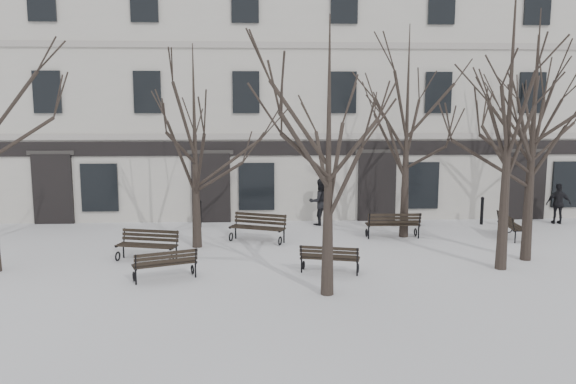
{
  "coord_description": "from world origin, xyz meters",
  "views": [
    {
      "loc": [
        -1.43,
        -15.42,
        4.7
      ],
      "look_at": [
        -0.52,
        3.0,
        1.98
      ],
      "focal_mm": 35.0,
      "sensor_mm": 36.0,
      "label": 1
    }
  ],
  "objects": [
    {
      "name": "bench_2",
      "position": [
        0.55,
        0.24,
        0.46
      ],
      "size": [
        1.78,
        1.01,
        0.86
      ],
      "rotation": [
        0.0,
        0.0,
        2.89
      ],
      "color": "black",
      "rests_on": "ground"
    },
    {
      "name": "tree_6",
      "position": [
        8.98,
        5.67,
        4.67
      ],
      "size": [
        5.23,
        5.23,
        7.48
      ],
      "color": "black",
      "rests_on": "ground"
    },
    {
      "name": "bench_1",
      "position": [
        -4.09,
        -0.18,
        0.48
      ],
      "size": [
        1.83,
        1.21,
        0.88
      ],
      "rotation": [
        0.0,
        0.0,
        3.51
      ],
      "color": "black",
      "rests_on": "ground"
    },
    {
      "name": "bench_5",
      "position": [
        7.78,
        4.42,
        0.49
      ],
      "size": [
        0.81,
        1.84,
        0.9
      ],
      "rotation": [
        0.0,
        0.0,
        1.48
      ],
      "color": "black",
      "rests_on": "ground"
    },
    {
      "name": "bollard_b",
      "position": [
        7.67,
        6.88,
        0.62
      ],
      "size": [
        0.15,
        0.15,
        1.16
      ],
      "color": "black",
      "rests_on": "ground"
    },
    {
      "name": "pedestrian_c",
      "position": [
        10.88,
        6.87,
        0.0
      ],
      "size": [
        1.03,
        0.54,
        1.68
      ],
      "primitive_type": "imported",
      "rotation": [
        0.0,
        0.0,
        3.0
      ],
      "color": "black",
      "rests_on": "ground"
    },
    {
      "name": "bench_3",
      "position": [
        -1.53,
        4.31,
        0.55
      ],
      "size": [
        2.09,
        1.41,
        1.0
      ],
      "rotation": [
        0.0,
        0.0,
        -0.39
      ],
      "color": "black",
      "rests_on": "ground"
    },
    {
      "name": "tree_2",
      "position": [
        5.7,
        0.43,
        5.49
      ],
      "size": [
        6.14,
        6.14,
        8.78
      ],
      "color": "black",
      "rests_on": "ground"
    },
    {
      "name": "bench_4",
      "position": [
        3.43,
        4.59,
        0.54
      ],
      "size": [
        1.96,
        0.72,
        0.98
      ],
      "rotation": [
        0.0,
        0.0,
        3.14
      ],
      "color": "black",
      "rests_on": "ground"
    },
    {
      "name": "tree_3",
      "position": [
        6.91,
        1.4,
        4.8
      ],
      "size": [
        5.38,
        5.38,
        7.68
      ],
      "color": "black",
      "rests_on": "ground"
    },
    {
      "name": "building",
      "position": [
        0.0,
        12.96,
        5.52
      ],
      "size": [
        40.4,
        10.2,
        11.4
      ],
      "color": "#B3AFA6",
      "rests_on": "ground"
    },
    {
      "name": "ground",
      "position": [
        0.0,
        0.0,
        0.0
      ],
      "size": [
        100.0,
        100.0,
        0.0
      ],
      "primitive_type": "plane",
      "color": "white",
      "rests_on": "ground"
    },
    {
      "name": "tree_1",
      "position": [
        0.26,
        -1.62,
        4.35
      ],
      "size": [
        4.88,
        4.88,
        6.97
      ],
      "color": "black",
      "rests_on": "ground"
    },
    {
      "name": "tree_5",
      "position": [
        3.89,
        4.82,
        4.82
      ],
      "size": [
        5.4,
        5.4,
        7.71
      ],
      "color": "black",
      "rests_on": "ground"
    },
    {
      "name": "bench_0",
      "position": [
        -4.99,
        1.93,
        0.52
      ],
      "size": [
        1.99,
        1.13,
        0.96
      ],
      "rotation": [
        0.0,
        0.0,
        -0.25
      ],
      "color": "black",
      "rests_on": "ground"
    },
    {
      "name": "bollard_a",
      "position": [
        -3.88,
        6.9,
        0.59
      ],
      "size": [
        0.14,
        0.14,
        1.11
      ],
      "color": "black",
      "rests_on": "ground"
    },
    {
      "name": "tree_4",
      "position": [
        -3.63,
        3.6,
        4.28
      ],
      "size": [
        4.8,
        4.8,
        6.86
      ],
      "color": "black",
      "rests_on": "ground"
    },
    {
      "name": "pedestrian_b",
      "position": [
        0.99,
        7.13,
        0.0
      ],
      "size": [
        1.08,
        0.93,
        1.92
      ],
      "primitive_type": "imported",
      "rotation": [
        0.0,
        0.0,
        3.39
      ],
      "color": "black",
      "rests_on": "ground"
    }
  ]
}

